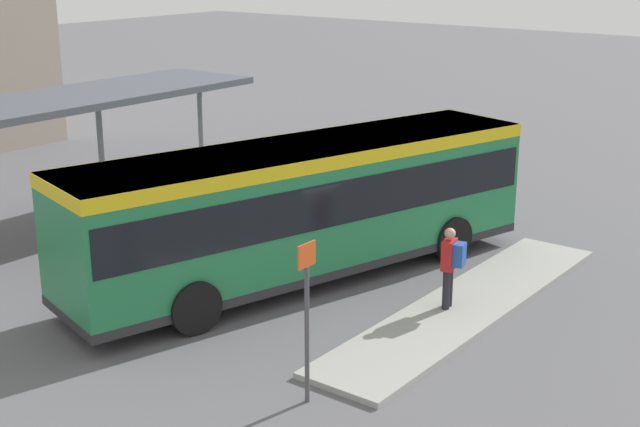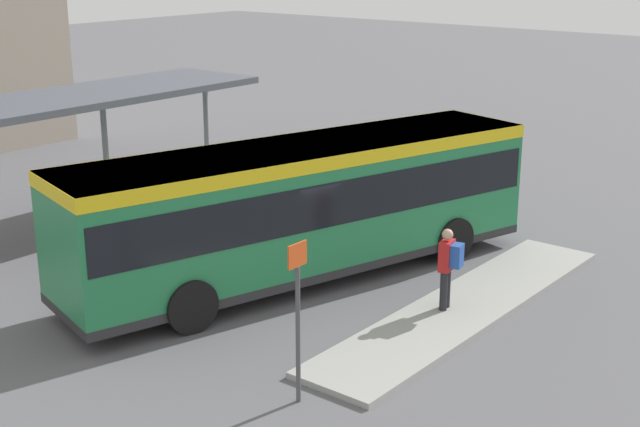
{
  "view_description": "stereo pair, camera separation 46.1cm",
  "coord_description": "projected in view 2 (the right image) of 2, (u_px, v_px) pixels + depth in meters",
  "views": [
    {
      "loc": [
        -14.98,
        -11.9,
        7.35
      ],
      "look_at": [
        0.57,
        0.0,
        1.4
      ],
      "focal_mm": 50.0,
      "sensor_mm": 36.0,
      "label": 1
    },
    {
      "loc": [
        -14.7,
        -12.26,
        7.35
      ],
      "look_at": [
        0.57,
        0.0,
        1.4
      ],
      "focal_mm": 50.0,
      "sensor_mm": 36.0,
      "label": 2
    }
  ],
  "objects": [
    {
      "name": "ground_plane",
      "position": [
        305.0,
        277.0,
        20.45
      ],
      "size": [
        120.0,
        120.0,
        0.0
      ],
      "primitive_type": "plane",
      "color": "#5B5B60"
    },
    {
      "name": "curb_island",
      "position": [
        465.0,
        306.0,
        18.64
      ],
      "size": [
        9.42,
        1.8,
        0.12
      ],
      "color": "#9E9E99",
      "rests_on": "ground_plane"
    },
    {
      "name": "city_bus",
      "position": [
        304.0,
        201.0,
        19.93
      ],
      "size": [
        11.61,
        5.48,
        3.1
      ],
      "rotation": [
        0.0,
        0.0,
        -0.27
      ],
      "color": "#237A47",
      "rests_on": "ground_plane"
    },
    {
      "name": "pedestrian_waiting",
      "position": [
        448.0,
        264.0,
        18.1
      ],
      "size": [
        0.46,
        0.5,
        1.72
      ],
      "rotation": [
        0.0,
        0.0,
        1.79
      ],
      "color": "#232328",
      "rests_on": "curb_island"
    },
    {
      "name": "bicycle_black",
      "position": [
        410.0,
        163.0,
        29.56
      ],
      "size": [
        0.48,
        1.6,
        0.69
      ],
      "rotation": [
        0.0,
        0.0,
        -1.43
      ],
      "color": "black",
      "rests_on": "ground_plane"
    },
    {
      "name": "bicycle_white",
      "position": [
        388.0,
        159.0,
        30.06
      ],
      "size": [
        0.48,
        1.67,
        0.72
      ],
      "rotation": [
        0.0,
        0.0,
        -1.56
      ],
      "color": "black",
      "rests_on": "ground_plane"
    },
    {
      "name": "bicycle_orange",
      "position": [
        370.0,
        155.0,
        30.73
      ],
      "size": [
        0.48,
        1.6,
        0.7
      ],
      "rotation": [
        0.0,
        0.0,
        1.74
      ],
      "color": "black",
      "rests_on": "ground_plane"
    },
    {
      "name": "bicycle_yellow",
      "position": [
        352.0,
        150.0,
        31.36
      ],
      "size": [
        0.48,
        1.68,
        0.73
      ],
      "rotation": [
        0.0,
        0.0,
        1.46
      ],
      "color": "black",
      "rests_on": "ground_plane"
    },
    {
      "name": "station_shelter",
      "position": [
        102.0,
        97.0,
        23.47
      ],
      "size": [
        8.84,
        3.11,
        3.65
      ],
      "color": "#4C515B",
      "rests_on": "ground_plane"
    },
    {
      "name": "potted_planter_near_shelter",
      "position": [
        169.0,
        210.0,
        23.03
      ],
      "size": [
        1.03,
        1.03,
        1.43
      ],
      "color": "slate",
      "rests_on": "ground_plane"
    },
    {
      "name": "platform_sign",
      "position": [
        298.0,
        315.0,
        14.46
      ],
      "size": [
        0.44,
        0.08,
        2.8
      ],
      "color": "#4C4C51",
      "rests_on": "ground_plane"
    }
  ]
}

